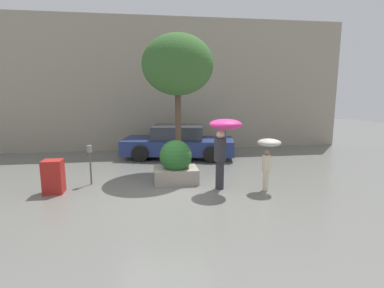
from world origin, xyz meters
The scene contains 9 objects.
ground_plane centered at (0.00, 0.00, 0.00)m, with size 40.00×40.00×0.00m, color slate.
building_facade centered at (0.00, 6.50, 3.00)m, with size 18.00×0.30×6.00m.
planter_box centered at (0.40, 1.01, 0.59)m, with size 1.28×0.96×1.28m.
person_adult centered at (1.62, 0.17, 1.49)m, with size 0.88×0.88×1.96m.
person_child centered at (2.82, -0.05, 1.09)m, with size 0.63×0.63×1.42m.
parked_car_near centered at (0.83, 4.53, 0.61)m, with size 4.76×2.70×1.32m.
street_tree centered at (0.61, 2.36, 3.53)m, with size 2.33×2.33×4.54m.
parking_meter centered at (-2.08, 1.18, 0.84)m, with size 0.14×0.14×1.16m.
newspaper_box centered at (-2.92, 0.53, 0.45)m, with size 0.50×0.44×0.90m.
Camera 1 is at (-0.40, -7.61, 2.67)m, focal length 28.00 mm.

